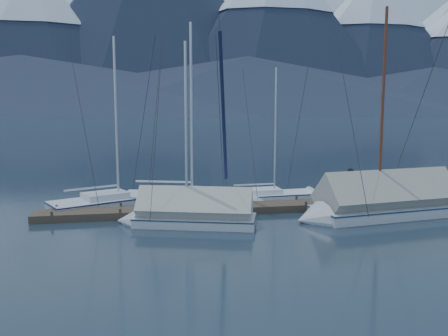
{
  "coord_description": "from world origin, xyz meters",
  "views": [
    {
      "loc": [
        -4.27,
        -20.52,
        5.31
      ],
      "look_at": [
        0.0,
        2.0,
        2.2
      ],
      "focal_mm": 38.0,
      "sensor_mm": 36.0,
      "label": 1
    }
  ],
  "objects_px": {
    "sailboat_open_left": "(128,201)",
    "sailboat_covered_far": "(184,215)",
    "sailboat_open_mid": "(202,201)",
    "sailboat_covered_near": "(375,206)",
    "person": "(351,184)",
    "sailboat_open_right": "(281,197)"
  },
  "relations": [
    {
      "from": "sailboat_open_left",
      "to": "person",
      "type": "distance_m",
      "value": 11.84
    },
    {
      "from": "sailboat_open_left",
      "to": "person",
      "type": "relative_size",
      "value": 5.78
    },
    {
      "from": "sailboat_covered_far",
      "to": "sailboat_open_mid",
      "type": "bearing_deg",
      "value": 71.48
    },
    {
      "from": "sailboat_open_left",
      "to": "sailboat_covered_far",
      "type": "xyz_separation_m",
      "value": [
        2.52,
        -4.94,
        0.26
      ]
    },
    {
      "from": "sailboat_covered_near",
      "to": "person",
      "type": "distance_m",
      "value": 2.66
    },
    {
      "from": "sailboat_open_mid",
      "to": "sailboat_covered_far",
      "type": "distance_m",
      "value": 4.44
    },
    {
      "from": "sailboat_open_mid",
      "to": "sailboat_covered_near",
      "type": "height_order",
      "value": "sailboat_covered_near"
    },
    {
      "from": "sailboat_open_right",
      "to": "sailboat_open_left",
      "type": "bearing_deg",
      "value": 178.33
    },
    {
      "from": "sailboat_open_mid",
      "to": "sailboat_open_right",
      "type": "xyz_separation_m",
      "value": [
        4.56,
        0.49,
        -0.04
      ]
    },
    {
      "from": "sailboat_covered_near",
      "to": "sailboat_covered_far",
      "type": "xyz_separation_m",
      "value": [
        -9.03,
        0.17,
        -0.11
      ]
    },
    {
      "from": "sailboat_open_left",
      "to": "sailboat_covered_near",
      "type": "relative_size",
      "value": 0.89
    },
    {
      "from": "sailboat_open_left",
      "to": "sailboat_open_mid",
      "type": "xyz_separation_m",
      "value": [
        3.93,
        -0.74,
        0.01
      ]
    },
    {
      "from": "sailboat_open_mid",
      "to": "sailboat_open_right",
      "type": "bearing_deg",
      "value": 6.12
    },
    {
      "from": "sailboat_open_left",
      "to": "sailboat_covered_near",
      "type": "xyz_separation_m",
      "value": [
        11.55,
        -5.11,
        0.37
      ]
    },
    {
      "from": "sailboat_open_mid",
      "to": "person",
      "type": "bearing_deg",
      "value": -13.21
    },
    {
      "from": "sailboat_open_mid",
      "to": "sailboat_covered_near",
      "type": "xyz_separation_m",
      "value": [
        7.62,
        -4.37,
        0.35
      ]
    },
    {
      "from": "sailboat_open_left",
      "to": "person",
      "type": "height_order",
      "value": "sailboat_open_left"
    },
    {
      "from": "sailboat_open_left",
      "to": "sailboat_covered_far",
      "type": "bearing_deg",
      "value": -62.97
    },
    {
      "from": "sailboat_open_right",
      "to": "sailboat_covered_far",
      "type": "bearing_deg",
      "value": -141.83
    },
    {
      "from": "sailboat_covered_far",
      "to": "sailboat_open_left",
      "type": "bearing_deg",
      "value": 117.03
    },
    {
      "from": "sailboat_covered_near",
      "to": "sailboat_covered_far",
      "type": "bearing_deg",
      "value": 178.92
    },
    {
      "from": "sailboat_open_right",
      "to": "person",
      "type": "relative_size",
      "value": 4.83
    }
  ]
}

